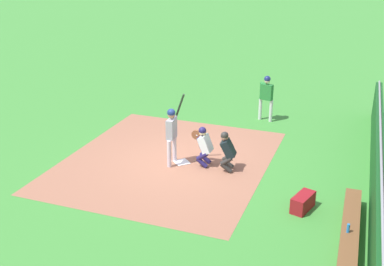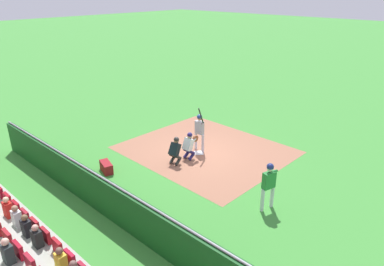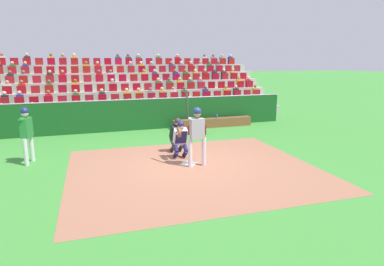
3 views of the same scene
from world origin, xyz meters
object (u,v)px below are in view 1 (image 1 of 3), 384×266
object	(u,v)px
catcher_crouching	(204,144)
water_bottle_on_bench	(348,228)
batter_at_plate	(172,130)
equipment_duffel_bag	(303,202)
home_plate_umpire	(227,149)
dugout_bench	(349,236)
home_plate_marker	(182,162)
on_deck_batter	(266,93)

from	to	relation	value
catcher_crouching	water_bottle_on_bench	world-z (taller)	catcher_crouching
batter_at_plate	equipment_duffel_bag	size ratio (longest dim) A/B	2.80
batter_at_plate	home_plate_umpire	xyz separation A→B (m)	(0.13, -1.74, -0.46)
dugout_bench	water_bottle_on_bench	xyz separation A→B (m)	(-0.20, 0.05, 0.33)
batter_at_plate	equipment_duffel_bag	world-z (taller)	batter_at_plate
batter_at_plate	equipment_duffel_bag	distance (m)	4.61
home_plate_marker	home_plate_umpire	size ratio (longest dim) A/B	0.35
catcher_crouching	water_bottle_on_bench	xyz separation A→B (m)	(-3.19, -4.47, -0.18)
batter_at_plate	catcher_crouching	world-z (taller)	batter_at_plate
catcher_crouching	on_deck_batter	bearing A→B (deg)	-11.96
batter_at_plate	dugout_bench	distance (m)	6.20
home_plate_marker	home_plate_umpire	xyz separation A→B (m)	(-0.05, -1.49, 0.68)
equipment_duffel_bag	on_deck_batter	world-z (taller)	on_deck_batter
home_plate_marker	catcher_crouching	world-z (taller)	catcher_crouching
home_plate_marker	batter_at_plate	xyz separation A→B (m)	(-0.18, 0.24, 1.14)
home_plate_marker	dugout_bench	distance (m)	6.00
home_plate_marker	equipment_duffel_bag	xyz separation A→B (m)	(-1.68, -4.02, 0.20)
batter_at_plate	dugout_bench	bearing A→B (deg)	-116.57
equipment_duffel_bag	catcher_crouching	bearing A→B (deg)	79.81
batter_at_plate	on_deck_batter	size ratio (longest dim) A/B	1.26
home_plate_marker	on_deck_batter	size ratio (longest dim) A/B	0.24
equipment_duffel_bag	on_deck_batter	distance (m)	6.91
dugout_bench	home_plate_marker	bearing A→B (deg)	60.84
batter_at_plate	catcher_crouching	bearing A→B (deg)	-75.84
home_plate_marker	water_bottle_on_bench	distance (m)	6.08
home_plate_umpire	equipment_duffel_bag	distance (m)	3.04
home_plate_marker	batter_at_plate	bearing A→B (deg)	126.50
equipment_duffel_bag	home_plate_umpire	bearing A→B (deg)	74.74
catcher_crouching	home_plate_umpire	bearing A→B (deg)	-98.02
batter_at_plate	catcher_crouching	size ratio (longest dim) A/B	1.76
dugout_bench	equipment_duffel_bag	size ratio (longest dim) A/B	4.92
home_plate_marker	equipment_duffel_bag	size ratio (longest dim) A/B	0.54
water_bottle_on_bench	on_deck_batter	xyz separation A→B (m)	(7.91, 3.47, 0.56)
catcher_crouching	dugout_bench	world-z (taller)	catcher_crouching
home_plate_umpire	water_bottle_on_bench	size ratio (longest dim) A/B	6.03
home_plate_marker	catcher_crouching	size ratio (longest dim) A/B	0.34
home_plate_marker	dugout_bench	size ratio (longest dim) A/B	0.11
batter_at_plate	equipment_duffel_bag	bearing A→B (deg)	-109.32
home_plate_marker	catcher_crouching	distance (m)	1.01
home_plate_marker	equipment_duffel_bag	bearing A→B (deg)	-112.64
water_bottle_on_bench	home_plate_marker	bearing A→B (deg)	58.92
dugout_bench	equipment_duffel_bag	world-z (taller)	dugout_bench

